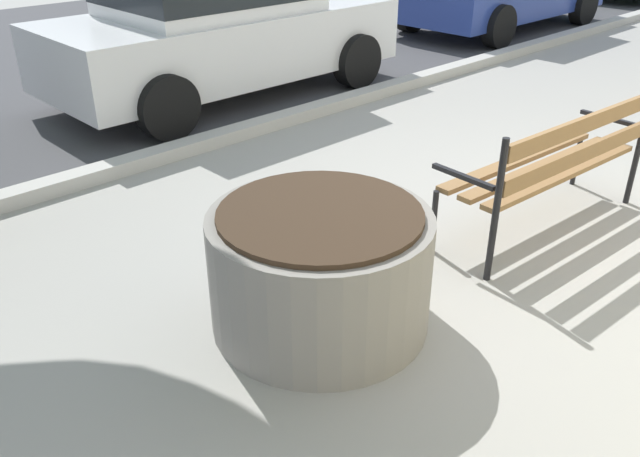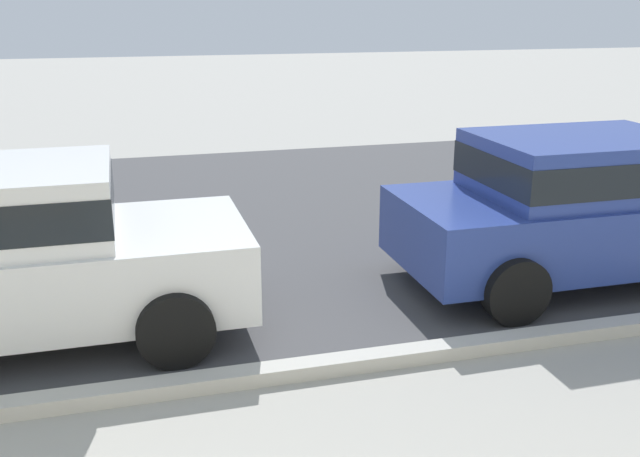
# 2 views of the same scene
# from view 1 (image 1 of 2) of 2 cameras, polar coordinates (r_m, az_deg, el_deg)

# --- Properties ---
(ground_plane) EXTENTS (80.00, 80.00, 0.00)m
(ground_plane) POSITION_cam_1_polar(r_m,az_deg,el_deg) (5.12, 17.26, 0.64)
(ground_plane) COLOR #9E9B93
(street_surface) EXTENTS (60.00, 9.00, 0.01)m
(street_surface) POSITION_cam_1_polar(r_m,az_deg,el_deg) (10.68, -20.66, 14.14)
(street_surface) COLOR #424244
(street_surface) RESTS_ON ground
(curb_stone) EXTENTS (60.00, 0.20, 0.12)m
(curb_stone) POSITION_cam_1_polar(r_m,az_deg,el_deg) (6.83, -4.09, 9.23)
(curb_stone) COLOR #B2AFA8
(curb_stone) RESTS_ON ground
(park_bench) EXTENTS (1.83, 0.65, 0.95)m
(park_bench) POSITION_cam_1_polar(r_m,az_deg,el_deg) (4.84, 19.88, 5.69)
(park_bench) COLOR olive
(park_bench) RESTS_ON ground
(concrete_planter) EXTENTS (1.23, 1.23, 0.70)m
(concrete_planter) POSITION_cam_1_polar(r_m,az_deg,el_deg) (3.63, -0.00, -3.51)
(concrete_planter) COLOR gray
(concrete_planter) RESTS_ON ground
(parked_car_white) EXTENTS (4.10, 1.92, 1.56)m
(parked_car_white) POSITION_cam_1_polar(r_m,az_deg,el_deg) (7.83, -8.78, 17.34)
(parked_car_white) COLOR silver
(parked_car_white) RESTS_ON ground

